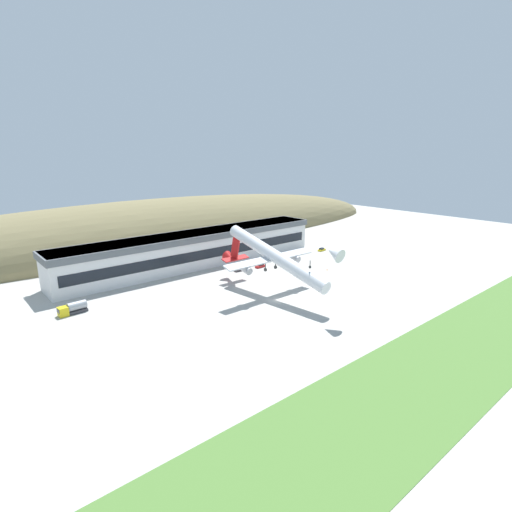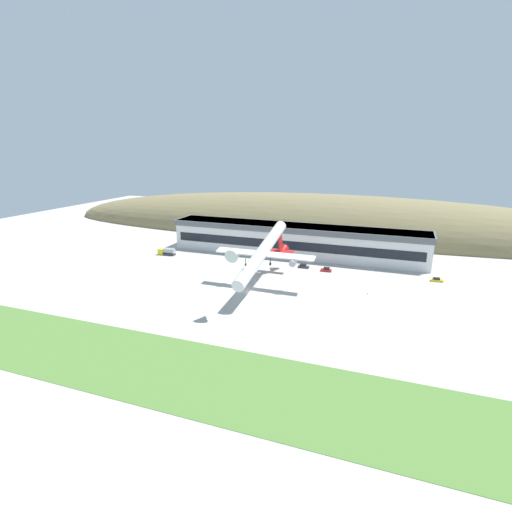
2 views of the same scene
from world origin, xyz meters
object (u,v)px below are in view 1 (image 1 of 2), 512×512
cargo_airplane (273,257)px  fuel_truck (73,308)px  terminal_building (196,247)px  service_car_0 (322,250)px  traffic_cone_0 (327,269)px  service_car_2 (260,266)px  service_car_1 (239,269)px

cargo_airplane → fuel_truck: size_ratio=6.58×
terminal_building → service_car_0: terminal_building is taller
terminal_building → service_car_0: 60.52m
terminal_building → traffic_cone_0: 53.12m
cargo_airplane → fuel_truck: bearing=155.5°
cargo_airplane → service_car_2: (17.05, 25.83, -11.96)m
service_car_0 → service_car_2: service_car_2 is taller
fuel_truck → traffic_cone_0: 91.17m
terminal_building → fuel_truck: 57.72m
service_car_2 → service_car_1: bearing=171.3°
service_car_0 → service_car_1: (-49.24, -0.66, 0.04)m
traffic_cone_0 → service_car_2: bearing=131.4°
service_car_0 → service_car_1: 49.25m
fuel_truck → service_car_1: bearing=2.2°
service_car_1 → service_car_2: bearing=-8.7°
fuel_truck → traffic_cone_0: size_ratio=13.80×
cargo_airplane → traffic_cone_0: bearing=9.8°
terminal_building → service_car_1: size_ratio=26.03×
service_car_0 → traffic_cone_0: (-22.28, -21.96, -0.31)m
terminal_building → cargo_airplane: bearing=-88.9°
cargo_airplane → service_car_2: cargo_airplane is taller
service_car_0 → traffic_cone_0: bearing=-135.4°
cargo_airplane → fuel_truck: 61.06m
service_car_2 → traffic_cone_0: size_ratio=7.29×
fuel_truck → terminal_building: bearing=20.4°
service_car_2 → traffic_cone_0: (17.49, -19.85, -0.40)m
terminal_building → traffic_cone_0: bearing=-47.7°
service_car_0 → service_car_1: service_car_1 is taller
terminal_building → fuel_truck: (-53.80, -19.99, -6.14)m
service_car_1 → service_car_2: 9.58m
service_car_0 → service_car_2: bearing=-177.0°
service_car_1 → cargo_airplane: bearing=-105.5°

